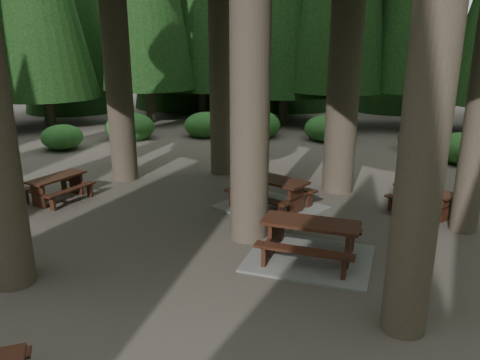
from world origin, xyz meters
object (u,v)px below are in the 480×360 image
(picnic_table_c, at_px, (271,198))
(picnic_table_b, at_px, (57,184))
(picnic_table_a, at_px, (310,246))
(picnic_table_d, at_px, (425,197))

(picnic_table_c, bearing_deg, picnic_table_b, -145.64)
(picnic_table_c, bearing_deg, picnic_table_a, -38.04)
(picnic_table_c, height_order, picnic_table_d, picnic_table_c)
(picnic_table_a, height_order, picnic_table_c, picnic_table_c)
(picnic_table_a, xyz_separation_m, picnic_table_b, (-7.18, 1.66, 0.17))
(picnic_table_a, bearing_deg, picnic_table_c, 120.81)
(picnic_table_b, bearing_deg, picnic_table_a, -90.01)
(picnic_table_a, distance_m, picnic_table_b, 7.37)
(picnic_table_b, distance_m, picnic_table_c, 5.86)
(picnic_table_c, bearing_deg, picnic_table_d, 34.94)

